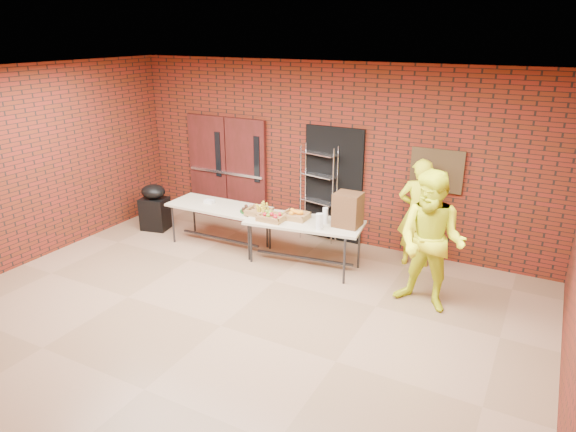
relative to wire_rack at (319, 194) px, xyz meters
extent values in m
cube|color=#846547|center=(0.13, -3.32, -0.91)|extent=(8.00, 7.00, 0.04)
cube|color=silver|center=(0.13, -3.32, 2.33)|extent=(8.00, 7.00, 0.04)
cube|color=maroon|center=(0.13, 0.20, 0.71)|extent=(8.00, 0.04, 3.20)
cube|color=maroon|center=(-3.89, -3.32, 0.71)|extent=(0.04, 7.00, 3.20)
cube|color=#4E1616|center=(-2.52, 0.12, 0.16)|extent=(0.88, 0.08, 2.10)
cube|color=#4E1616|center=(-1.62, 0.12, 0.16)|extent=(0.88, 0.08, 2.10)
cube|color=black|center=(-2.24, 0.07, 0.46)|extent=(0.12, 0.02, 0.90)
cube|color=black|center=(-1.34, 0.07, 0.46)|extent=(0.12, 0.02, 0.90)
cube|color=silver|center=(-2.07, 0.06, 0.11)|extent=(1.70, 0.04, 0.05)
cube|color=black|center=(0.23, 0.14, 0.16)|extent=(1.10, 0.06, 2.10)
cube|color=#412C1A|center=(2.03, 0.13, 0.66)|extent=(0.85, 0.04, 0.70)
cube|color=tan|center=(-1.46, -1.07, -0.16)|extent=(1.83, 0.77, 0.04)
cube|color=#2D2E32|center=(-1.46, -1.07, -0.77)|extent=(1.63, 0.05, 0.03)
cylinder|color=#2D2E32|center=(-2.27, -0.77, -0.53)|extent=(0.04, 0.04, 0.71)
cylinder|color=#2D2E32|center=(-0.64, -0.77, -0.53)|extent=(0.04, 0.04, 0.71)
cylinder|color=#2D2E32|center=(-2.27, -1.38, -0.53)|extent=(0.04, 0.04, 0.71)
cylinder|color=#2D2E32|center=(-0.64, -1.38, -0.53)|extent=(0.04, 0.04, 0.71)
cube|color=tan|center=(0.27, -1.12, -0.14)|extent=(1.97, 1.04, 0.04)
cube|color=#2D2E32|center=(0.27, -1.12, -0.76)|extent=(1.66, 0.27, 0.03)
cylinder|color=#2D2E32|center=(-0.57, -0.81, -0.52)|extent=(0.04, 0.04, 0.73)
cylinder|color=#2D2E32|center=(1.11, -0.81, -0.52)|extent=(0.04, 0.04, 0.73)
cylinder|color=#2D2E32|center=(-0.57, -1.44, -0.52)|extent=(0.04, 0.04, 0.73)
cylinder|color=#2D2E32|center=(1.11, -1.44, -0.52)|extent=(0.04, 0.04, 0.73)
cube|color=#9A683E|center=(-0.55, -1.19, -0.08)|extent=(0.40, 0.31, 0.06)
cube|color=#9A683E|center=(0.08, -1.07, -0.08)|extent=(0.41, 0.32, 0.06)
cube|color=#9A683E|center=(-0.22, -1.33, -0.08)|extent=(0.42, 0.33, 0.07)
cylinder|color=#144C16|center=(-0.77, -1.07, -0.13)|extent=(0.40, 0.40, 0.02)
cube|color=silver|center=(-1.68, -1.03, -0.11)|extent=(0.17, 0.12, 0.06)
cube|color=#53341C|center=(0.95, -0.98, 0.15)|extent=(0.41, 0.37, 0.54)
cylinder|color=silver|center=(0.61, -1.23, 0.00)|extent=(0.08, 0.08, 0.23)
cylinder|color=silver|center=(0.62, -1.35, 0.02)|extent=(0.09, 0.09, 0.26)
cylinder|color=silver|center=(0.60, -1.05, 0.02)|extent=(0.09, 0.09, 0.26)
cube|color=black|center=(-3.02, -1.01, -0.57)|extent=(0.57, 0.50, 0.63)
ellipsoid|color=black|center=(-3.02, -1.01, -0.12)|extent=(0.56, 0.51, 0.27)
imported|color=#F0FE1C|center=(1.87, -0.22, 0.01)|extent=(0.75, 0.59, 1.80)
imported|color=#F0FE1C|center=(2.38, -1.53, 0.10)|extent=(1.07, 0.90, 1.98)
camera|label=1|loc=(3.67, -8.09, 2.82)|focal=32.00mm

